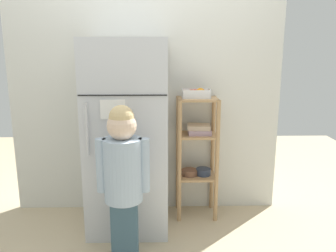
# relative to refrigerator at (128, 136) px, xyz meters

# --- Properties ---
(ground_plane) EXTENTS (6.00, 6.00, 0.00)m
(ground_plane) POSITION_rel_refrigerator_xyz_m (0.13, -0.02, -0.78)
(ground_plane) COLOR tan
(kitchen_wall_back) EXTENTS (2.41, 0.03, 2.06)m
(kitchen_wall_back) POSITION_rel_refrigerator_xyz_m (0.13, 0.34, 0.25)
(kitchen_wall_back) COLOR silver
(kitchen_wall_back) RESTS_ON ground
(refrigerator) EXTENTS (0.64, 0.65, 1.56)m
(refrigerator) POSITION_rel_refrigerator_xyz_m (0.00, 0.00, 0.00)
(refrigerator) COLOR silver
(refrigerator) RESTS_ON ground
(child_standing) EXTENTS (0.36, 0.27, 1.13)m
(child_standing) POSITION_rel_refrigerator_xyz_m (0.01, -0.52, -0.10)
(child_standing) COLOR #385465
(child_standing) RESTS_ON ground
(pantry_shelf_unit) EXTENTS (0.36, 0.28, 1.07)m
(pantry_shelf_unit) POSITION_rel_refrigerator_xyz_m (0.59, 0.16, -0.16)
(pantry_shelf_unit) COLOR tan
(pantry_shelf_unit) RESTS_ON ground
(fruit_bin) EXTENTS (0.24, 0.15, 0.09)m
(fruit_bin) POSITION_rel_refrigerator_xyz_m (0.58, 0.16, 0.33)
(fruit_bin) COLOR white
(fruit_bin) RESTS_ON pantry_shelf_unit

